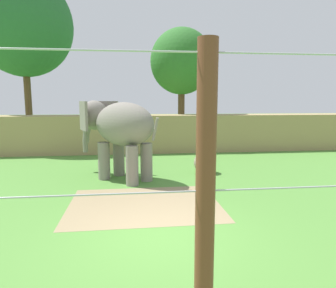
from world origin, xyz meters
TOP-DOWN VIEW (x-y plane):
  - ground_plane at (0.00, 0.00)m, footprint 120.00×120.00m
  - dirt_patch at (-0.25, 2.22)m, footprint 4.45×3.42m
  - embankment_wall at (0.00, 11.60)m, footprint 36.00×1.80m
  - elephant at (-1.10, 5.34)m, footprint 3.48×3.38m
  - enrichment_ball at (2.42, 5.88)m, footprint 0.87×0.87m
  - cable_fence at (0.06, -3.41)m, footprint 10.21×0.22m
  - tree_far_left at (2.71, 13.76)m, footprint 4.08×4.08m
  - tree_left_of_centre at (-7.39, 14.88)m, footprint 6.19×6.19m

SIDE VIEW (x-z plane):
  - ground_plane at x=0.00m, z-range 0.00..0.00m
  - dirt_patch at x=-0.25m, z-range 0.00..0.01m
  - enrichment_ball at x=2.42m, z-range 0.00..0.87m
  - embankment_wall at x=0.00m, z-range 0.00..2.18m
  - cable_fence at x=0.06m, z-range 0.01..3.70m
  - elephant at x=-1.10m, z-range 0.49..3.54m
  - tree_far_left at x=2.71m, z-range 1.67..9.38m
  - tree_left_of_centre at x=-7.39m, z-range 2.26..13.31m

